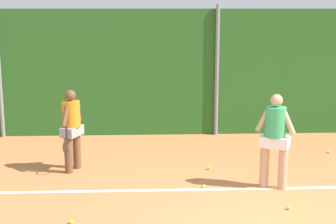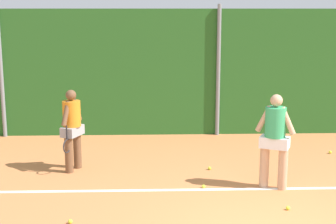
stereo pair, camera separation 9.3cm
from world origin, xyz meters
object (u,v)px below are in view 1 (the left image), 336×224
at_px(tennis_ball_7, 71,222).
at_px(player_midcourt, 72,126).
at_px(tennis_ball_1, 204,186).
at_px(tennis_ball_5, 329,152).
at_px(tennis_ball_0, 209,168).
at_px(tennis_ball_3, 289,208).
at_px(player_foreground_near, 275,136).

bearing_deg(tennis_ball_7, player_midcourt, 97.42).
height_order(player_midcourt, tennis_ball_1, player_midcourt).
distance_m(tennis_ball_1, tennis_ball_5, 3.73).
bearing_deg(tennis_ball_0, player_midcourt, 178.36).
bearing_deg(tennis_ball_3, player_midcourt, 149.98).
bearing_deg(tennis_ball_3, tennis_ball_0, 116.03).
bearing_deg(player_foreground_near, tennis_ball_0, 159.99).
relative_size(player_midcourt, tennis_ball_0, 24.75).
height_order(tennis_ball_5, tennis_ball_7, same).
xyz_separation_m(tennis_ball_5, tennis_ball_7, (-5.24, -3.56, 0.00)).
height_order(player_midcourt, tennis_ball_0, player_midcourt).
bearing_deg(tennis_ball_7, tennis_ball_1, 33.77).
relative_size(player_foreground_near, tennis_ball_1, 26.01).
distance_m(player_foreground_near, tennis_ball_1, 1.56).
relative_size(player_foreground_near, tennis_ball_0, 26.01).
height_order(tennis_ball_3, tennis_ball_7, same).
distance_m(player_foreground_near, tennis_ball_5, 2.95).
height_order(player_foreground_near, player_midcourt, player_foreground_near).
bearing_deg(tennis_ball_0, player_foreground_near, -46.17).
bearing_deg(tennis_ball_3, tennis_ball_5, 60.03).
bearing_deg(player_foreground_near, tennis_ball_7, -131.16).
bearing_deg(player_foreground_near, tennis_ball_5, 75.66).
xyz_separation_m(player_foreground_near, tennis_ball_5, (1.82, 2.13, -0.93)).
xyz_separation_m(tennis_ball_1, tennis_ball_5, (3.07, 2.11, 0.00)).
xyz_separation_m(player_midcourt, tennis_ball_0, (2.74, -0.08, -0.88)).
xyz_separation_m(player_midcourt, tennis_ball_1, (2.51, -1.13, -0.88)).
bearing_deg(tennis_ball_0, tennis_ball_5, 20.48).
distance_m(tennis_ball_1, tennis_ball_7, 2.61).
bearing_deg(tennis_ball_1, tennis_ball_5, 34.44).
bearing_deg(tennis_ball_7, tennis_ball_0, 46.13).
relative_size(player_foreground_near, player_midcourt, 1.05).
bearing_deg(tennis_ball_5, tennis_ball_0, -159.52).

